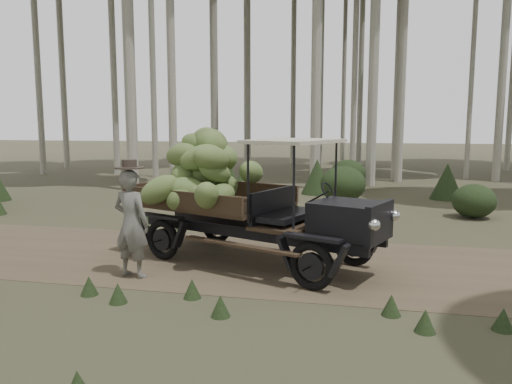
# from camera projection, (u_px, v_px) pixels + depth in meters

# --- Properties ---
(ground) EXTENTS (120.00, 120.00, 0.00)m
(ground) POSITION_uv_depth(u_px,v_px,m) (280.00, 263.00, 9.34)
(ground) COLOR #473D2B
(ground) RESTS_ON ground
(dirt_track) EXTENTS (70.00, 4.00, 0.01)m
(dirt_track) POSITION_uv_depth(u_px,v_px,m) (280.00, 263.00, 9.34)
(dirt_track) COLOR brown
(dirt_track) RESTS_ON ground
(banana_truck) EXTENTS (5.27, 3.39, 2.63)m
(banana_truck) POSITION_uv_depth(u_px,v_px,m) (225.00, 182.00, 9.47)
(banana_truck) COLOR black
(banana_truck) RESTS_ON ground
(farmer) EXTENTS (0.75, 0.59, 2.00)m
(farmer) POSITION_uv_depth(u_px,v_px,m) (131.00, 222.00, 8.39)
(farmer) COLOR #615F59
(farmer) RESTS_ON ground
(undergrowth) EXTENTS (23.53, 24.46, 1.38)m
(undergrowth) POSITION_uv_depth(u_px,v_px,m) (321.00, 221.00, 10.54)
(undergrowth) COLOR #233319
(undergrowth) RESTS_ON ground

